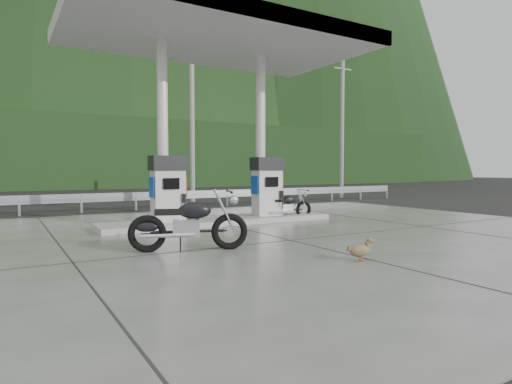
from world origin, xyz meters
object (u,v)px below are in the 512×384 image
motorcycle_right (287,207)px  duck (360,251)px  gas_pump_right (267,186)px  motorcycle_left (189,225)px  gas_pump_left (168,189)px

motorcycle_right → duck: bearing=-113.2°
gas_pump_right → motorcycle_left: (-4.00, -3.47, -0.54)m
gas_pump_right → duck: 6.21m
motorcycle_right → motorcycle_left: bearing=-144.4°
motorcycle_right → gas_pump_left: bearing=177.7°
gas_pump_right → motorcycle_right: size_ratio=1.05×
motorcycle_right → duck: motorcycle_right is taller
gas_pump_left → gas_pump_right: (3.20, 0.00, 0.00)m
motorcycle_left → duck: motorcycle_left is taller
duck → gas_pump_right: bearing=87.3°
gas_pump_right → motorcycle_left: 5.32m
gas_pump_left → motorcycle_left: size_ratio=0.84×
gas_pump_right → duck: bearing=-107.2°
gas_pump_right → duck: size_ratio=3.75×
gas_pump_left → motorcycle_left: (-0.80, -3.47, -0.54)m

